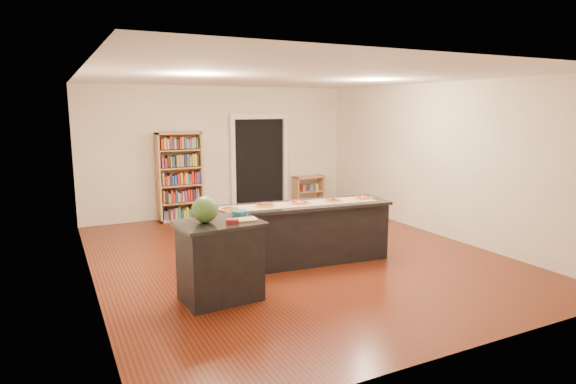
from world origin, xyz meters
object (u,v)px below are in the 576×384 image
side_counter (220,261)px  low_shelf (308,191)px  waste_bin (207,210)px  watermelon (205,209)px  kitchen_island (300,233)px  bookshelf (180,177)px

side_counter → low_shelf: bearing=46.2°
side_counter → waste_bin: (1.19, 4.45, -0.32)m
low_shelf → side_counter: bearing=-129.6°
watermelon → low_shelf: bearing=48.9°
low_shelf → watermelon: watermelon is taller
kitchen_island → low_shelf: 4.25m
side_counter → waste_bin: bearing=70.9°
side_counter → bookshelf: 4.56m
waste_bin → watermelon: (-1.35, -4.41, 0.97)m
kitchen_island → low_shelf: size_ratio=3.77×
bookshelf → watermelon: 4.52m
kitchen_island → waste_bin: (-0.37, 3.61, -0.29)m
side_counter → watermelon: watermelon is taller
kitchen_island → watermelon: (-1.72, -0.80, 0.68)m
kitchen_island → bookshelf: 3.79m
kitchen_island → waste_bin: 3.64m
watermelon → bookshelf: bearing=79.8°
low_shelf → kitchen_island: bearing=-120.6°
bookshelf → watermelon: size_ratio=5.77×
bookshelf → low_shelf: (3.08, 0.01, -0.56)m
watermelon → kitchen_island: bearing=24.9°
waste_bin → watermelon: watermelon is taller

